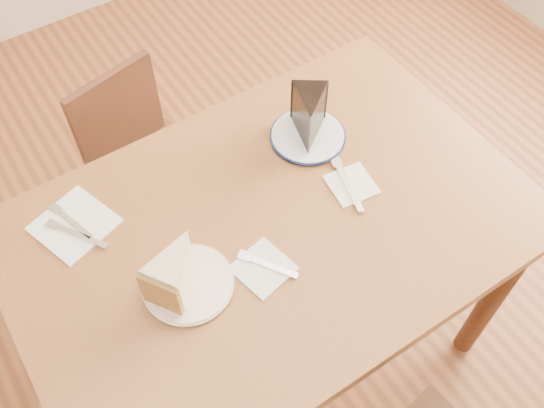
{
  "coord_description": "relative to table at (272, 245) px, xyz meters",
  "views": [
    {
      "loc": [
        -0.43,
        -0.65,
        1.92
      ],
      "look_at": [
        0.01,
        0.01,
        0.8
      ],
      "focal_mm": 40.0,
      "sensor_mm": 36.0,
      "label": 1
    }
  ],
  "objects": [
    {
      "name": "ground",
      "position": [
        0.0,
        0.0,
        -0.65
      ],
      "size": [
        4.0,
        4.0,
        0.0
      ],
      "primitive_type": "plane",
      "color": "#4E2714",
      "rests_on": "ground"
    },
    {
      "name": "chocolate_cake",
      "position": [
        0.22,
        0.17,
        0.17
      ],
      "size": [
        0.14,
        0.15,
        0.12
      ],
      "primitive_type": null,
      "rotation": [
        0.0,
        0.0,
        2.53
      ],
      "color": "black",
      "rests_on": "plate_navy"
    },
    {
      "name": "plate_navy",
      "position": [
        0.22,
        0.17,
        0.1
      ],
      "size": [
        0.19,
        0.19,
        0.01
      ],
      "primitive_type": "cylinder",
      "color": "white",
      "rests_on": "table"
    },
    {
      "name": "table",
      "position": [
        0.0,
        0.0,
        0.0
      ],
      "size": [
        1.2,
        0.8,
        0.75
      ],
      "color": "#552F17",
      "rests_on": "ground"
    },
    {
      "name": "knife_spare",
      "position": [
        -0.39,
        0.21,
        0.1
      ],
      "size": [
        0.1,
        0.14,
        0.0
      ],
      "primitive_type": "cube",
      "rotation": [
        0.0,
        0.0,
        0.56
      ],
      "color": "silver",
      "rests_on": "napkin_spare"
    },
    {
      "name": "fork_cream",
      "position": [
        -0.07,
        -0.09,
        0.1
      ],
      "size": [
        0.09,
        0.13,
        0.0
      ],
      "primitive_type": "cube",
      "rotation": [
        0.0,
        0.0,
        0.57
      ],
      "color": "silver",
      "rests_on": "napkin_cream"
    },
    {
      "name": "napkin_cream",
      "position": [
        -0.08,
        -0.09,
        0.1
      ],
      "size": [
        0.13,
        0.13,
        0.0
      ],
      "primitive_type": "cube",
      "rotation": [
        0.0,
        0.0,
        0.2
      ],
      "color": "white",
      "rests_on": "table"
    },
    {
      "name": "knife_navy",
      "position": [
        0.21,
        -0.01,
        0.1
      ],
      "size": [
        0.06,
        0.17,
        0.0
      ],
      "primitive_type": "cube",
      "rotation": [
        0.0,
        0.0,
        -0.26
      ],
      "color": "silver",
      "rests_on": "napkin_navy"
    },
    {
      "name": "napkin_navy",
      "position": [
        0.22,
        -0.01,
        0.1
      ],
      "size": [
        0.12,
        0.12,
        0.0
      ],
      "primitive_type": "cube",
      "rotation": [
        0.0,
        0.0,
        -0.14
      ],
      "color": "white",
      "rests_on": "table"
    },
    {
      "name": "fork_spare",
      "position": [
        -0.39,
        0.26,
        0.1
      ],
      "size": [
        0.05,
        0.14,
        0.0
      ],
      "primitive_type": "cube",
      "rotation": [
        0.0,
        0.0,
        0.3
      ],
      "color": "white",
      "rests_on": "napkin_spare"
    },
    {
      "name": "chair_far",
      "position": [
        -0.08,
        0.59,
        -0.25
      ],
      "size": [
        0.42,
        0.42,
        0.72
      ],
      "rotation": [
        0.0,
        0.0,
        3.36
      ],
      "color": "black",
      "rests_on": "ground"
    },
    {
      "name": "plate_cream",
      "position": [
        -0.24,
        -0.04,
        0.1
      ],
      "size": [
        0.19,
        0.19,
        0.01
      ],
      "primitive_type": "cylinder",
      "color": "white",
      "rests_on": "table"
    },
    {
      "name": "napkin_spare",
      "position": [
        -0.38,
        0.25,
        0.1
      ],
      "size": [
        0.2,
        0.2,
        0.0
      ],
      "primitive_type": "cube",
      "rotation": [
        0.0,
        0.0,
        0.32
      ],
      "color": "white",
      "rests_on": "table"
    },
    {
      "name": "carrot_cake",
      "position": [
        -0.25,
        -0.02,
        0.16
      ],
      "size": [
        0.15,
        0.14,
        0.1
      ],
      "primitive_type": null,
      "rotation": [
        0.0,
        0.0,
        -1.0
      ],
      "color": "#F0E5C6",
      "rests_on": "plate_cream"
    }
  ]
}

